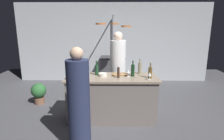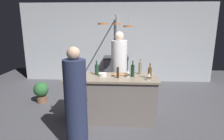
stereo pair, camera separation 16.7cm
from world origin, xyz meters
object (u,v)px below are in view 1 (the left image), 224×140
Objects in this scene: chef at (118,71)px; wine_bottle_green at (97,69)px; guest_left at (79,104)px; wine_bottle_red at (133,70)px; pepper_mill at (118,73)px; mixing_bowl_blue at (78,74)px; cutting_board at (120,74)px; wine_bottle_white at (140,68)px; bar_stool_left at (83,116)px; wine_bottle_amber at (150,72)px; mixing_bowl_ceramic at (103,75)px; potted_plant at (39,92)px; wine_bottle_dark at (69,74)px; stove_range at (113,70)px; wine_glass_by_chef at (150,75)px; wine_glass_near_right_guest at (128,72)px; wine_glass_near_left_guest at (132,70)px.

chef reaches higher than wine_bottle_green.
guest_left is 1.38m from wine_bottle_red.
pepper_mill is 1.14× the size of mixing_bowl_blue.
cutting_board is 1.00× the size of wine_bottle_white.
bar_stool_left is 0.91m from mixing_bowl_blue.
wine_bottle_amber is 0.92m from mixing_bowl_ceramic.
potted_plant is 1.63× the size of wine_bottle_dark.
wine_bottle_amber is at bearing -6.68° from mixing_bowl_blue.
wine_bottle_white reaches higher than stove_range.
wine_glass_by_chef is at bearing -11.86° from mixing_bowl_blue.
pepper_mill is at bearing -159.06° from wine_glass_near_right_guest.
wine_bottle_dark is at bearing -153.59° from mixing_bowl_ceramic.
potted_plant is at bearing 135.46° from wine_bottle_dark.
chef is 11.97× the size of wine_glass_by_chef.
chef is 1.61m from bar_stool_left.
stove_range is at bearing 105.94° from wine_bottle_amber.
mixing_bowl_blue is (1.11, -0.68, 0.64)m from potted_plant.
wine_glass_near_right_guest is at bearing 150.05° from wine_glass_by_chef.
stove_range is at bearing 104.68° from wine_bottle_white.
wine_glass_by_chef reaches higher than mixing_bowl_ceramic.
mixing_bowl_ceramic is at bearing -160.94° from cutting_board.
bar_stool_left is at bearing -113.63° from chef.
wine_bottle_dark is at bearing -160.30° from wine_glass_near_left_guest.
cutting_board is at bearing -16.81° from potted_plant.
guest_left is 0.82m from wine_bottle_dark.
wine_glass_by_chef is at bearing -13.93° from pepper_mill.
wine_glass_near_left_guest is at bearing 1.19° from cutting_board.
wine_bottle_white is (2.37, -0.50, 0.73)m from potted_plant.
stove_range is 2.60m from pepper_mill.
pepper_mill reaches higher than potted_plant.
wine_bottle_green is 1.07m from wine_glass_by_chef.
mixing_bowl_ceramic is 0.91× the size of mixing_bowl_blue.
stove_range is at bearing 94.18° from cutting_board.
wine_bottle_red is at bearing -128.96° from wine_bottle_white.
wine_glass_near_left_guest reaches higher than bar_stool_left.
potted_plant is at bearing 127.45° from guest_left.
wine_bottle_amber is 0.13m from wine_glass_by_chef.
wine_bottle_red is at bearing 0.68° from mixing_bowl_ceramic.
stove_range is at bearing 80.86° from bar_stool_left.
potted_plant is 2.14m from cutting_board.
wine_bottle_dark is at bearing -44.54° from potted_plant.
guest_left is at bearing -124.41° from pepper_mill.
guest_left is 1.28m from wine_glass_near_right_guest.
wine_bottle_red is 1.11m from mixing_bowl_blue.
chef is 0.82m from wine_bottle_green.
potted_plant is 2.36m from wine_glass_near_right_guest.
cutting_board is 0.66m from wine_glass_by_chef.
wine_glass_near_left_guest is (-0.01, 0.12, -0.02)m from wine_bottle_red.
potted_plant is 1.64× the size of wine_bottle_red.
wine_bottle_dark is at bearing -165.75° from wine_bottle_red.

